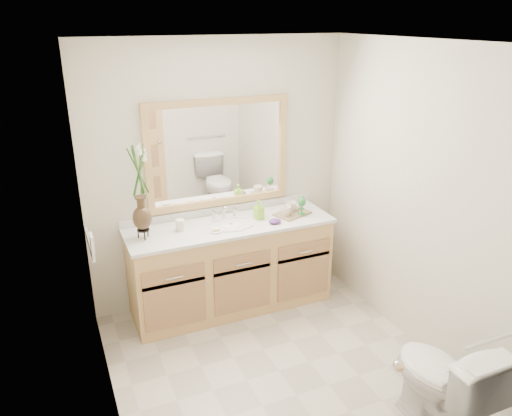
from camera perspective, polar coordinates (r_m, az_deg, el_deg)
name	(u,v)px	position (r m, az deg, el deg)	size (l,w,h in m)	color
floor	(279,371)	(4.03, 2.62, -18.08)	(2.60, 2.60, 0.00)	beige
ceiling	(285,42)	(3.13, 3.39, 18.40)	(2.40, 2.60, 0.02)	white
wall_back	(218,175)	(4.53, -4.32, 3.78)	(2.40, 0.02, 2.40)	silver
wall_front	(407,331)	(2.45, 16.85, -13.28)	(2.40, 0.02, 2.40)	silver
wall_left	(100,259)	(3.11, -17.42, -5.61)	(0.02, 2.60, 2.40)	silver
wall_right	(422,203)	(4.05, 18.39, 0.57)	(0.02, 2.60, 2.40)	silver
vanity	(231,267)	(4.59, -2.86, -6.78)	(1.80, 0.55, 0.80)	tan
counter	(230,225)	(4.41, -2.96, -2.01)	(1.84, 0.57, 0.03)	silver
sink	(231,230)	(4.41, -2.87, -2.56)	(0.38, 0.34, 0.23)	white
mirror	(219,154)	(4.45, -4.30, 6.22)	(1.32, 0.04, 0.97)	white
switch_plate	(92,242)	(3.89, -18.25, -3.74)	(0.02, 0.12, 0.12)	white
door	(346,382)	(2.43, 10.30, -18.94)	(0.80, 0.03, 2.00)	tan
grab_bar	(503,336)	(3.05, 26.37, -12.96)	(0.03, 0.03, 0.55)	silver
toilet	(442,383)	(3.56, 20.48, -18.21)	(0.42, 0.75, 0.74)	white
flower_vase	(139,179)	(4.05, -13.26, 3.23)	(0.18, 0.18, 0.75)	black
tumbler	(180,225)	(4.30, -8.68, -1.94)	(0.07, 0.07, 0.10)	silver
soap_dish	(216,231)	(4.25, -4.58, -2.61)	(0.10, 0.10, 0.03)	silver
soap_bottle	(259,211)	(4.49, 0.32, -0.30)	(0.07, 0.07, 0.15)	#94DC33
purple_dish	(275,221)	(4.41, 2.17, -1.52)	(0.11, 0.09, 0.04)	#50256F
tray	(292,214)	(4.62, 4.16, -0.64)	(0.32, 0.21, 0.02)	brown
mug_left	(286,210)	(4.53, 3.42, -0.28)	(0.10, 0.09, 0.10)	silver
mug_right	(291,206)	(4.63, 4.00, 0.19)	(0.10, 0.09, 0.10)	silver
goblet_front	(302,203)	(4.55, 5.26, 0.55)	(0.07, 0.07, 0.16)	#267433
goblet_back	(302,200)	(4.69, 5.25, 0.92)	(0.06, 0.06, 0.13)	#267433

